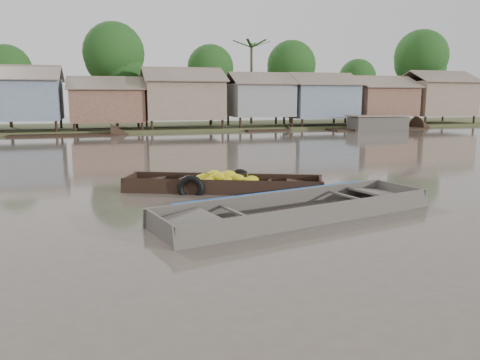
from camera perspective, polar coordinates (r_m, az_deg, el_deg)
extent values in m
plane|color=brown|center=(12.44, 4.15, -3.82)|extent=(120.00, 120.00, 0.00)
cube|color=#384723|center=(44.60, -10.84, 6.22)|extent=(120.00, 12.00, 0.50)
cube|color=slate|center=(41.28, -25.32, 8.87)|extent=(6.20, 5.20, 3.20)
cube|color=brown|center=(39.93, -25.86, 11.76)|extent=(6.60, 3.02, 1.28)
cube|color=brown|center=(42.70, -25.24, 11.65)|extent=(6.60, 3.02, 1.28)
cube|color=brown|center=(40.81, -15.84, 8.75)|extent=(5.80, 4.60, 2.70)
cube|color=brown|center=(39.57, -15.95, 11.32)|extent=(6.20, 2.67, 1.14)
cube|color=brown|center=(42.05, -15.98, 11.23)|extent=(6.20, 2.67, 1.14)
cube|color=#7D6A56|center=(41.35, -6.99, 9.70)|extent=(6.50, 5.30, 3.30)
cube|color=brown|center=(39.97, -6.72, 12.70)|extent=(6.90, 3.08, 1.31)
cube|color=brown|center=(42.79, -7.37, 12.52)|extent=(6.90, 3.08, 1.31)
cube|color=gray|center=(43.05, 2.38, 9.72)|extent=(5.40, 4.70, 2.90)
cube|color=brown|center=(41.87, 2.96, 12.30)|extent=(5.80, 2.73, 1.17)
cube|color=brown|center=(44.27, 1.86, 12.20)|extent=(5.80, 2.73, 1.17)
cube|color=slate|center=(45.32, 9.68, 9.49)|extent=(6.00, 5.00, 3.10)
cube|color=brown|center=(44.13, 10.54, 12.04)|extent=(6.40, 2.90, 1.24)
cube|color=brown|center=(46.56, 9.02, 11.98)|extent=(6.40, 2.90, 1.24)
cube|color=brown|center=(48.50, 16.70, 9.19)|extent=(5.70, 4.90, 2.80)
cube|color=brown|center=(47.41, 17.70, 11.36)|extent=(6.10, 2.85, 1.21)
cube|color=brown|center=(49.63, 15.97, 11.38)|extent=(6.10, 2.85, 1.21)
cube|color=#7D6A56|center=(52.30, 22.79, 9.15)|extent=(6.30, 5.10, 3.40)
cube|color=brown|center=(51.27, 23.94, 11.47)|extent=(6.70, 2.96, 1.26)
cube|color=brown|center=(53.41, 22.01, 11.52)|extent=(6.70, 2.96, 1.26)
cylinder|color=#473323|center=(45.96, -26.30, 8.53)|extent=(0.28, 0.28, 4.90)
sphere|color=#123914|center=(46.01, -26.59, 12.01)|extent=(4.20, 4.20, 4.20)
cylinder|color=#473323|center=(44.31, -14.91, 10.12)|extent=(0.28, 0.28, 6.30)
sphere|color=#123914|center=(44.47, -15.13, 14.75)|extent=(5.40, 5.40, 5.40)
cylinder|color=#473323|center=(46.44, -3.58, 9.78)|extent=(0.28, 0.28, 5.25)
sphere|color=#123914|center=(46.51, -3.63, 13.48)|extent=(4.50, 4.50, 4.50)
cylinder|color=#473323|center=(47.90, 6.20, 9.97)|extent=(0.28, 0.28, 5.60)
sphere|color=#123914|center=(47.99, 6.28, 13.79)|extent=(4.80, 4.80, 4.80)
cylinder|color=#473323|center=(52.35, 14.00, 9.17)|extent=(0.28, 0.28, 4.55)
sphere|color=#123914|center=(52.37, 14.12, 12.01)|extent=(3.90, 3.90, 3.90)
cylinder|color=#473323|center=(55.38, 20.95, 9.94)|extent=(0.28, 0.28, 6.65)
sphere|color=#123914|center=(55.53, 21.20, 13.85)|extent=(5.70, 5.70, 5.70)
cylinder|color=#473323|center=(47.01, 1.39, 11.48)|extent=(0.24, 0.24, 8.00)
cube|color=black|center=(15.12, -2.04, -1.57)|extent=(6.18, 3.46, 0.08)
cube|color=black|center=(15.73, -1.70, -0.17)|extent=(5.92, 2.56, 0.59)
cube|color=black|center=(14.42, -2.43, -1.13)|extent=(5.92, 2.56, 0.59)
cube|color=black|center=(14.96, 9.79, -0.86)|extent=(0.58, 1.29, 0.55)
cube|color=black|center=(14.92, 7.73, -0.56)|extent=(1.45, 1.51, 0.21)
cube|color=black|center=(15.81, -13.24, -0.39)|extent=(0.58, 1.29, 0.55)
cube|color=black|center=(15.62, -11.39, -0.18)|extent=(1.45, 1.51, 0.21)
cube|color=black|center=(15.33, -7.55, -0.08)|extent=(0.60, 1.26, 0.05)
cube|color=black|center=(14.91, 3.59, -0.30)|extent=(0.60, 1.26, 0.05)
ellipsoid|color=yellow|center=(15.18, 1.43, -0.04)|extent=(0.59, 0.51, 0.31)
ellipsoid|color=yellow|center=(14.91, -1.81, 0.17)|extent=(0.54, 0.46, 0.28)
ellipsoid|color=yellow|center=(15.34, -2.53, 0.14)|extent=(0.49, 0.42, 0.25)
ellipsoid|color=yellow|center=(14.57, 1.90, -0.84)|extent=(0.50, 0.43, 0.26)
ellipsoid|color=yellow|center=(15.37, -5.80, -0.13)|extent=(0.55, 0.47, 0.28)
ellipsoid|color=yellow|center=(15.17, -5.60, -0.17)|extent=(0.60, 0.52, 0.31)
ellipsoid|color=yellow|center=(14.95, -1.40, 0.58)|extent=(0.61, 0.53, 0.32)
ellipsoid|color=yellow|center=(15.19, -5.96, -0.53)|extent=(0.47, 0.40, 0.24)
ellipsoid|color=yellow|center=(14.78, -0.18, 0.20)|extent=(0.47, 0.41, 0.24)
ellipsoid|color=yellow|center=(14.68, -1.84, -0.65)|extent=(0.49, 0.42, 0.25)
ellipsoid|color=yellow|center=(15.39, -0.80, 0.02)|extent=(0.52, 0.45, 0.27)
ellipsoid|color=yellow|center=(15.28, -2.62, 0.26)|extent=(0.54, 0.46, 0.28)
ellipsoid|color=yellow|center=(14.89, -6.00, -0.85)|extent=(0.48, 0.41, 0.25)
ellipsoid|color=yellow|center=(14.98, -5.32, -0.33)|extent=(0.60, 0.52, 0.31)
ellipsoid|color=yellow|center=(14.79, 1.09, -0.24)|extent=(0.55, 0.48, 0.29)
ellipsoid|color=yellow|center=(14.81, -1.40, -0.09)|extent=(0.52, 0.45, 0.27)
ellipsoid|color=yellow|center=(15.18, -4.17, 0.31)|extent=(0.60, 0.52, 0.31)
ellipsoid|color=yellow|center=(15.42, -0.62, 0.00)|extent=(0.50, 0.43, 0.26)
ellipsoid|color=yellow|center=(14.88, -5.28, -0.58)|extent=(0.59, 0.51, 0.31)
ellipsoid|color=yellow|center=(15.11, -1.87, 0.59)|extent=(0.46, 0.40, 0.24)
ellipsoid|color=yellow|center=(14.92, -0.55, 0.20)|extent=(0.55, 0.47, 0.29)
ellipsoid|color=yellow|center=(15.18, -2.20, 0.32)|extent=(0.57, 0.49, 0.30)
ellipsoid|color=yellow|center=(15.11, -3.13, 0.67)|extent=(0.57, 0.49, 0.30)
ellipsoid|color=yellow|center=(14.98, -3.02, 0.21)|extent=(0.56, 0.48, 0.29)
ellipsoid|color=yellow|center=(14.95, -4.94, -0.32)|extent=(0.54, 0.46, 0.28)
ellipsoid|color=yellow|center=(14.87, -2.55, 0.37)|extent=(0.57, 0.49, 0.30)
ellipsoid|color=yellow|center=(14.87, -5.07, -0.65)|extent=(0.58, 0.50, 0.30)
ellipsoid|color=yellow|center=(15.22, -4.69, 0.22)|extent=(0.52, 0.44, 0.27)
ellipsoid|color=yellow|center=(14.81, -3.73, -0.13)|extent=(0.46, 0.40, 0.24)
ellipsoid|color=yellow|center=(15.21, -2.93, 0.26)|extent=(0.53, 0.46, 0.27)
ellipsoid|color=yellow|center=(15.40, -3.05, 0.35)|extent=(0.48, 0.41, 0.25)
ellipsoid|color=yellow|center=(15.28, 0.78, -0.17)|extent=(0.52, 0.45, 0.27)
cylinder|color=#3F6626|center=(15.10, -4.17, 0.63)|extent=(0.04, 0.04, 0.20)
cylinder|color=#3F6626|center=(14.98, -1.21, 0.58)|extent=(0.04, 0.04, 0.20)
cylinder|color=#3F6626|center=(14.92, 0.93, 0.54)|extent=(0.04, 0.04, 0.20)
torus|color=black|center=(15.76, -0.04, -0.06)|extent=(0.82, 0.49, 0.80)
torus|color=black|center=(14.49, -6.00, -1.04)|extent=(0.87, 0.51, 0.86)
cube|color=#4A443E|center=(12.03, 7.09, -4.75)|extent=(7.55, 3.32, 0.08)
cube|color=#4A443E|center=(12.67, 4.64, -2.72)|extent=(7.36, 1.98, 0.60)
cube|color=#4A443E|center=(11.28, 9.89, -4.47)|extent=(7.36, 1.98, 0.60)
cube|color=#4A443E|center=(14.46, 18.85, -1.62)|extent=(0.50, 1.80, 0.57)
cube|color=#4A443E|center=(13.97, 17.13, -1.62)|extent=(1.62, 1.85, 0.24)
cube|color=#4A443E|center=(10.22, -9.69, -6.02)|extent=(0.50, 1.80, 0.57)
cube|color=#4A443E|center=(10.44, -6.39, -5.18)|extent=(1.62, 1.85, 0.24)
cube|color=#4A443E|center=(10.98, -0.24, -4.07)|extent=(0.52, 1.74, 0.05)
cube|color=#4A443E|center=(13.06, 13.31, -2.03)|extent=(0.52, 1.74, 0.05)
cube|color=#665E54|center=(12.02, 7.09, -4.54)|extent=(5.80, 2.75, 0.02)
cube|color=#104CA8|center=(12.67, 4.50, -1.65)|extent=(5.94, 1.55, 0.15)
torus|color=olive|center=(12.93, 14.21, -3.61)|extent=(0.42, 0.42, 0.06)
torus|color=olive|center=(12.92, 14.22, -3.44)|extent=(0.34, 0.34, 0.06)
cube|color=black|center=(44.02, 16.35, 5.87)|extent=(9.49, 2.62, 0.35)
cube|color=black|center=(40.74, 3.38, 5.95)|extent=(4.10, 1.32, 0.35)
cube|color=black|center=(37.85, -20.80, 4.97)|extent=(7.70, 2.00, 0.35)
cube|color=black|center=(43.16, 16.45, 6.59)|extent=(5.00, 2.00, 1.20)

